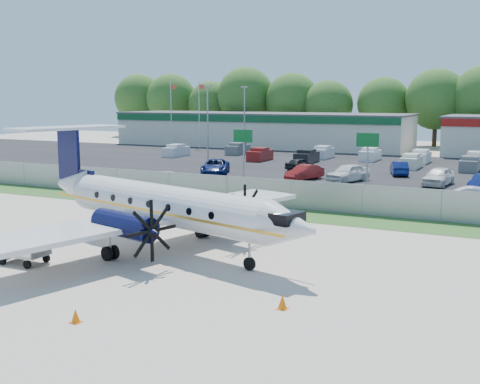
% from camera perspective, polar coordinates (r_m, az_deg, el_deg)
% --- Properties ---
extents(ground, '(170.00, 170.00, 0.00)m').
position_cam_1_polar(ground, '(29.64, -5.16, -6.03)').
color(ground, '#BDAEA0').
rests_on(ground, ground).
extents(grass_verge, '(170.00, 4.00, 0.02)m').
position_cam_1_polar(grass_verge, '(40.10, 3.79, -2.03)').
color(grass_verge, '#2D561E').
rests_on(grass_verge, ground).
extents(access_road, '(170.00, 8.00, 0.02)m').
position_cam_1_polar(access_road, '(46.55, 7.08, -0.54)').
color(access_road, black).
rests_on(access_road, ground).
extents(parking_lot, '(170.00, 32.00, 0.02)m').
position_cam_1_polar(parking_lot, '(66.57, 13.04, 2.16)').
color(parking_lot, black).
rests_on(parking_lot, ground).
extents(perimeter_fence, '(120.00, 0.06, 1.99)m').
position_cam_1_polar(perimeter_fence, '(41.76, 4.85, -0.22)').
color(perimeter_fence, gray).
rests_on(perimeter_fence, ground).
extents(building_west, '(46.40, 12.40, 5.24)m').
position_cam_1_polar(building_west, '(94.90, 1.93, 5.95)').
color(building_west, beige).
rests_on(building_west, ground).
extents(sign_left, '(1.80, 0.26, 5.00)m').
position_cam_1_polar(sign_left, '(52.75, 0.31, 4.59)').
color(sign_left, gray).
rests_on(sign_left, ground).
extents(sign_mid, '(1.80, 0.26, 5.00)m').
position_cam_1_polar(sign_mid, '(48.97, 12.00, 4.05)').
color(sign_mid, gray).
rests_on(sign_mid, ground).
extents(flagpole_west, '(1.06, 0.12, 10.00)m').
position_cam_1_polar(flagpole_west, '(94.34, -6.51, 7.71)').
color(flagpole_west, silver).
rests_on(flagpole_west, ground).
extents(flagpole_east, '(1.06, 0.12, 10.00)m').
position_cam_1_polar(flagpole_east, '(91.74, -3.86, 7.71)').
color(flagpole_east, silver).
rests_on(flagpole_east, ground).
extents(light_pole_nw, '(0.90, 0.35, 9.09)m').
position_cam_1_polar(light_pole_nw, '(71.58, -3.08, 7.03)').
color(light_pole_nw, gray).
rests_on(light_pole_nw, ground).
extents(light_pole_sw, '(0.90, 0.35, 9.09)m').
position_cam_1_polar(light_pole_sw, '(80.44, 0.43, 7.26)').
color(light_pole_sw, gray).
rests_on(light_pole_sw, ground).
extents(tree_line, '(112.00, 6.00, 14.00)m').
position_cam_1_polar(tree_line, '(99.84, 17.54, 4.17)').
color(tree_line, '#2B5619').
rests_on(tree_line, ground).
extents(aircraft, '(19.46, 19.01, 5.94)m').
position_cam_1_polar(aircraft, '(30.73, -7.55, -1.15)').
color(aircraft, silver).
rests_on(aircraft, ground).
extents(baggage_cart_near, '(2.21, 1.37, 1.15)m').
position_cam_1_polar(baggage_cart_near, '(29.77, -19.80, -5.41)').
color(baggage_cart_near, gray).
rests_on(baggage_cart_near, ground).
extents(cone_nose, '(0.37, 0.37, 0.53)m').
position_cam_1_polar(cone_nose, '(22.36, 4.04, -10.39)').
color(cone_nose, orange).
rests_on(cone_nose, ground).
extents(cone_port_wing, '(0.34, 0.34, 0.48)m').
position_cam_1_polar(cone_port_wing, '(21.80, -15.32, -11.28)').
color(cone_port_wing, orange).
rests_on(cone_port_wing, ground).
extents(cone_starboard_wing, '(0.44, 0.44, 0.62)m').
position_cam_1_polar(cone_starboard_wing, '(39.68, -4.71, -1.74)').
color(cone_starboard_wing, orange).
rests_on(cone_starboard_wing, ground).
extents(road_car_west, '(5.95, 3.57, 1.55)m').
position_cam_1_polar(road_car_west, '(50.25, -6.75, 0.16)').
color(road_car_west, beige).
rests_on(road_car_west, ground).
extents(road_car_mid, '(4.07, 1.98, 1.29)m').
position_cam_1_polar(road_car_mid, '(46.27, 20.59, -1.12)').
color(road_car_mid, silver).
rests_on(road_car_mid, ground).
extents(parked_car_a, '(4.40, 6.01, 1.52)m').
position_cam_1_polar(parked_car_a, '(60.36, -2.35, 1.69)').
color(parked_car_a, navy).
rests_on(parked_car_a, ground).
extents(parked_car_b, '(2.76, 4.53, 1.41)m').
position_cam_1_polar(parked_car_b, '(56.55, 6.13, 1.15)').
color(parked_car_b, maroon).
rests_on(parked_car_b, ground).
extents(parked_car_c, '(3.56, 5.23, 1.65)m').
position_cam_1_polar(parked_car_c, '(55.82, 10.17, 0.96)').
color(parked_car_c, silver).
rests_on(parked_car_c, ground).
extents(parked_car_d, '(2.49, 4.97, 1.63)m').
position_cam_1_polar(parked_car_d, '(55.34, 18.25, 0.58)').
color(parked_car_d, silver).
rests_on(parked_car_d, ground).
extents(parked_car_f, '(2.50, 4.07, 1.29)m').
position_cam_1_polar(parked_car_f, '(64.18, 5.69, 2.09)').
color(parked_car_f, black).
rests_on(parked_car_f, ground).
extents(parked_car_g, '(2.66, 4.47, 1.39)m').
position_cam_1_polar(parked_car_g, '(61.66, 14.83, 1.55)').
color(parked_car_g, navy).
rests_on(parked_car_g, ground).
extents(far_parking_rows, '(56.00, 10.00, 1.60)m').
position_cam_1_polar(far_parking_rows, '(71.42, 13.96, 2.57)').
color(far_parking_rows, gray).
rests_on(far_parking_rows, ground).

